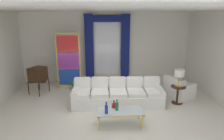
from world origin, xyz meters
TOP-DOWN VIEW (x-y plane):
  - ground_plane at (0.00, 0.00)m, footprint 16.00×16.00m
  - wall_rear at (0.00, 3.06)m, footprint 8.00×0.12m
  - wall_right at (3.66, 0.60)m, footprint 0.12×7.00m
  - ceiling_slab at (0.00, 0.80)m, footprint 8.00×7.60m
  - curtained_window at (0.02, 2.89)m, footprint 2.00×0.17m
  - couch_white_long at (0.22, 0.53)m, footprint 2.95×1.02m
  - coffee_table at (0.14, -0.83)m, footprint 1.20×0.56m
  - bottle_blue_decanter at (-0.23, -0.96)m, footprint 0.08×0.08m
  - bottle_crystal_tall at (-0.00, -0.64)m, footprint 0.13×0.13m
  - bottle_amber_squat at (0.06, -0.81)m, footprint 0.08×0.08m
  - vintage_tv at (-2.63, 1.66)m, footprint 0.71×0.75m
  - armchair_white at (2.39, 0.79)m, footprint 1.08×1.07m
  - stained_glass_divider at (-1.56, 2.22)m, footprint 0.95×0.05m
  - peacock_figurine at (-1.23, 1.85)m, footprint 0.44×0.60m
  - round_side_table at (2.21, 0.37)m, footprint 0.48×0.48m
  - table_lamp_brass at (2.21, 0.37)m, footprint 0.32×0.32m

SIDE VIEW (x-z plane):
  - ground_plane at x=0.00m, z-range 0.00..0.00m
  - peacock_figurine at x=-1.23m, z-range -0.03..0.47m
  - armchair_white at x=2.39m, z-range -0.11..0.69m
  - couch_white_long at x=0.22m, z-range -0.12..0.74m
  - round_side_table at x=2.21m, z-range 0.06..0.65m
  - coffee_table at x=0.14m, z-range 0.17..0.58m
  - bottle_crystal_tall at x=0.00m, z-range 0.37..0.58m
  - bottle_amber_squat at x=0.06m, z-range 0.38..0.69m
  - bottle_blue_decanter at x=-0.23m, z-range 0.38..0.70m
  - vintage_tv at x=-2.63m, z-range 0.06..1.40m
  - table_lamp_brass at x=2.21m, z-range 0.74..1.31m
  - stained_glass_divider at x=-1.56m, z-range -0.04..2.16m
  - wall_rear at x=0.00m, z-range 0.00..3.00m
  - wall_right at x=3.66m, z-range 0.00..3.00m
  - curtained_window at x=0.02m, z-range 0.39..3.09m
  - ceiling_slab at x=0.00m, z-range 3.00..3.04m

